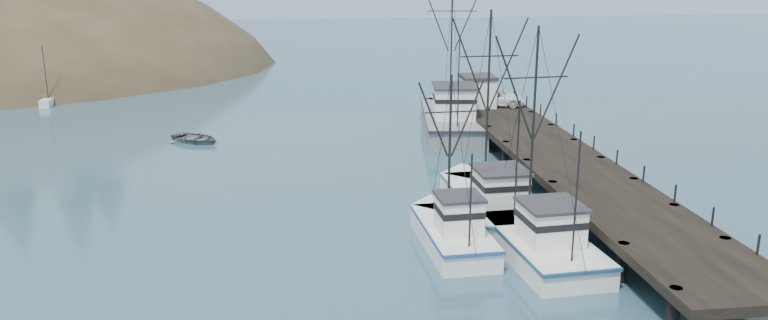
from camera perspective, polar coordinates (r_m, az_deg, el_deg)
The scene contains 12 objects.
ground at distance 34.67m, azimuth 0.57°, elevation -10.91°, with size 400.00×400.00×0.00m, color #28475A.
pier at distance 52.04m, azimuth 13.55°, elevation -0.20°, with size 6.00×44.00×2.00m.
distant_ridge at distance 201.83m, azimuth -3.30°, elevation 11.20°, with size 360.00×40.00×26.00m, color #9EB2C6.
distant_ridge_far at distance 219.21m, azimuth -16.99°, elevation 10.91°, with size 180.00×25.00×18.00m, color silver.
moored_sailboats at distance 97.16m, azimuth -24.99°, elevation 5.19°, with size 22.77×19.51×6.35m.
trawler_near at distance 40.79m, azimuth 11.48°, elevation -5.78°, with size 4.78×12.22×12.21m.
trawler_mid at distance 41.00m, azimuth 5.19°, elevation -5.41°, with size 3.53×9.43×9.60m.
trawler_far at distance 46.31m, azimuth 8.08°, elevation -3.00°, with size 4.47×12.42×12.54m.
work_vessel at distance 66.55m, azimuth 5.14°, elevation 3.19°, with size 6.70×16.58×13.67m.
pier_shed at distance 67.95m, azimuth 7.14°, elevation 5.27°, with size 3.00×3.20×2.80m.
pickup_truck at distance 68.54m, azimuth 8.58°, elevation 4.71°, with size 2.37×5.15×1.43m, color white.
motorboat at distance 64.97m, azimuth -14.16°, elevation 1.35°, with size 3.34×4.68×0.97m, color #51575A.
Camera 1 is at (-4.29, -30.73, 15.49)m, focal length 35.00 mm.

